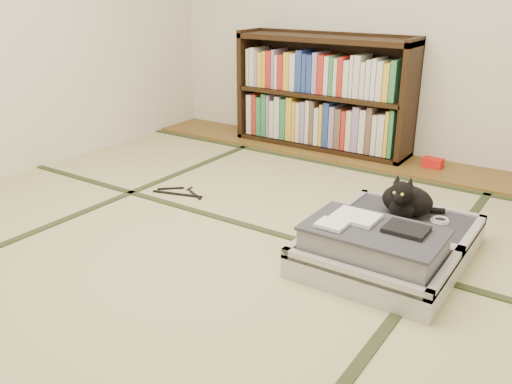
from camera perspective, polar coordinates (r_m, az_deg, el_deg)
The scene contains 9 objects.
floor at distance 2.85m, azimuth -4.81°, elevation -6.61°, with size 4.50×4.50×0.00m, color #C9B886.
wood_strip at distance 4.46m, azimuth 11.42°, elevation 3.57°, with size 4.00×0.50×0.02m, color brown.
red_item at distance 4.31m, azimuth 18.10°, elevation 2.95°, with size 0.15×0.09×0.07m, color red.
tatami_borders at distance 3.20m, azimuth 0.70°, elevation -3.16°, with size 4.00×4.50×0.01m.
bookcase at distance 4.59m, azimuth 7.02°, elevation 10.02°, with size 1.51×0.34×0.97m.
suitcase at distance 2.80m, azimuth 13.60°, elevation -5.34°, with size 0.72×0.96×0.28m.
cat at distance 3.01m, azimuth 15.52°, elevation -0.86°, with size 0.32×0.32×0.26m.
cable_coil at distance 3.03m, azimuth 18.79°, elevation -2.84°, with size 0.10×0.10×0.02m.
hanger at distance 3.67m, azimuth -7.98°, elevation -0.06°, with size 0.37×0.21×0.01m.
Camera 1 is at (1.60, -1.95, 1.32)m, focal length 38.00 mm.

